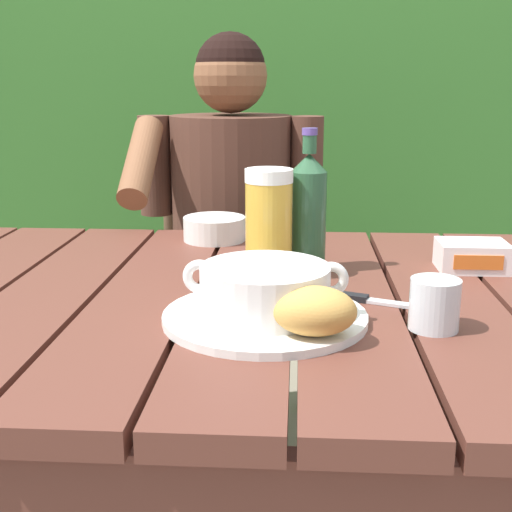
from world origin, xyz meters
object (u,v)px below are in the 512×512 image
beer_glass (269,224)px  table_knife (366,299)px  soup_bowl (265,288)px  butter_tub (472,256)px  person_eating (229,226)px  serving_plate (265,317)px  bread_roll (314,311)px  chair_near_diner (237,291)px  diner_bowl (214,229)px  water_glass_small (435,304)px  beer_bottle (308,211)px

beer_glass → table_knife: size_ratio=1.36×
soup_bowl → beer_glass: bearing=91.3°
butter_tub → person_eating: bearing=132.9°
serving_plate → bread_roll: size_ratio=2.55×
bread_roll → serving_plate: bearing=130.6°
chair_near_diner → beer_glass: beer_glass is taller
serving_plate → person_eating: bearing=99.3°
table_knife → diner_bowl: 0.49m
chair_near_diner → water_glass_small: size_ratio=13.04×
beer_glass → bread_roll: bearing=-76.5°
soup_bowl → water_glass_small: soup_bowl is taller
person_eating → beer_bottle: bearing=-70.3°
beer_bottle → beer_glass: bearing=-145.0°
soup_bowl → butter_tub: (0.36, 0.29, -0.02)m
bread_roll → butter_tub: 0.48m
bread_roll → diner_bowl: 0.61m
beer_glass → beer_bottle: beer_bottle is taller
bread_roll → diner_bowl: (-0.20, 0.58, -0.02)m
chair_near_diner → person_eating: size_ratio=0.78×
serving_plate → water_glass_small: bearing=-4.4°
person_eating → butter_tub: bearing=-47.1°
serving_plate → butter_tub: butter_tub is taller
bread_roll → water_glass_small: size_ratio=1.61×
butter_tub → diner_bowl: bearing=157.7°
soup_bowl → beer_glass: (-0.01, 0.23, 0.05)m
serving_plate → bread_roll: (0.07, -0.08, 0.04)m
serving_plate → table_knife: bearing=31.9°
person_eating → beer_glass: 0.64m
serving_plate → beer_bottle: (0.06, 0.27, 0.10)m
soup_bowl → table_knife: size_ratio=1.69×
chair_near_diner → serving_plate: chair_near_diner is taller
soup_bowl → bread_roll: soup_bowl is taller
diner_bowl → soup_bowl: bearing=-75.0°
chair_near_diner → person_eating: 0.31m
chair_near_diner → beer_bottle: (0.20, -0.76, 0.39)m
serving_plate → water_glass_small: size_ratio=4.09×
person_eating → table_knife: 0.79m
beer_bottle → table_knife: (0.09, -0.18, -0.11)m
serving_plate → soup_bowl: 0.04m
beer_bottle → water_glass_small: size_ratio=3.54×
bread_roll → beer_glass: bearing=103.5°
beer_glass → diner_bowl: bearing=115.3°
serving_plate → beer_bottle: bearing=77.0°
soup_bowl → bread_roll: 0.10m
butter_tub → diner_bowl: 0.54m
chair_near_diner → beer_bottle: bearing=-75.4°
serving_plate → soup_bowl: (0.00, -0.00, 0.04)m
bread_roll → table_knife: (0.08, 0.17, -0.04)m
beer_bottle → butter_tub: bearing=4.0°
bread_roll → butter_tub: (0.29, 0.37, -0.02)m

